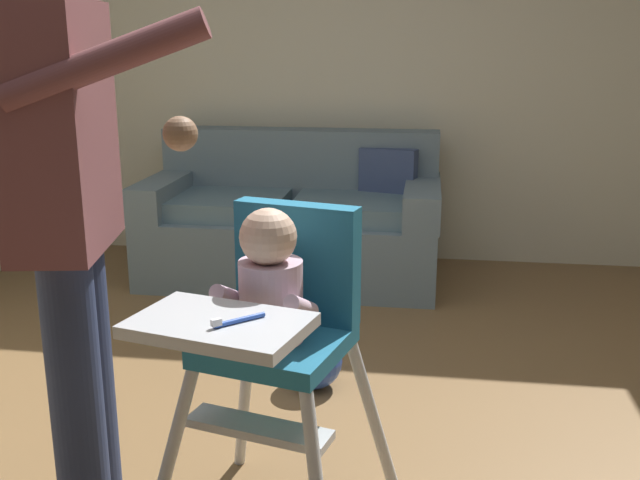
{
  "coord_description": "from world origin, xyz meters",
  "views": [
    {
      "loc": [
        0.44,
        -2.18,
        1.39
      ],
      "look_at": [
        0.13,
        -0.09,
        0.81
      ],
      "focal_mm": 41.27,
      "sensor_mm": 36.0,
      "label": 1
    }
  ],
  "objects": [
    {
      "name": "toy_ball",
      "position": [
        0.01,
        0.57,
        0.12
      ],
      "size": [
        0.23,
        0.23,
        0.23
      ],
      "primitive_type": "sphere",
      "color": "#284CB7",
      "rests_on": "ground"
    },
    {
      "name": "high_chair",
      "position": [
        0.05,
        -0.37,
        0.68
      ],
      "size": [
        0.73,
        0.82,
        0.98
      ],
      "rotation": [
        0.0,
        0.0,
        -1.82
      ],
      "color": "silver",
      "rests_on": "ground"
    },
    {
      "name": "adult_standing",
      "position": [
        -0.47,
        -0.46,
        0.95
      ],
      "size": [
        0.57,
        0.5,
        1.67
      ],
      "rotation": [
        0.0,
        0.0,
        0.19
      ],
      "color": "navy",
      "rests_on": "ground"
    },
    {
      "name": "couch",
      "position": [
        -0.34,
        2.04,
        0.33
      ],
      "size": [
        1.73,
        0.86,
        0.86
      ],
      "rotation": [
        0.0,
        0.0,
        -1.57
      ],
      "color": "slate",
      "rests_on": "ground"
    },
    {
      "name": "wall_far",
      "position": [
        0.0,
        2.56,
        1.37
      ],
      "size": [
        5.15,
        0.06,
        2.75
      ],
      "primitive_type": "cube",
      "color": "beige",
      "rests_on": "ground"
    },
    {
      "name": "ground",
      "position": [
        0.0,
        0.0,
        -0.05
      ],
      "size": [
        5.95,
        6.65,
        0.1
      ],
      "primitive_type": "cube",
      "color": "olive"
    }
  ]
}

